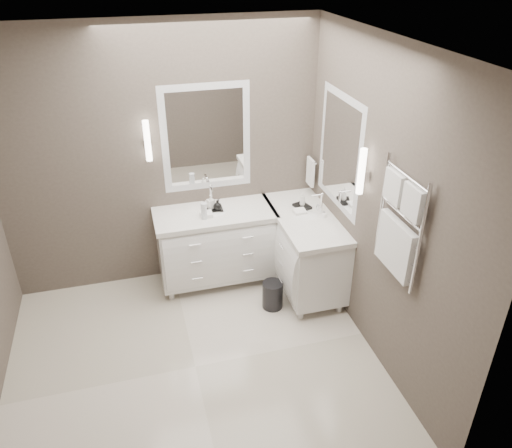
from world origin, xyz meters
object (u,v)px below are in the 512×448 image
object	(u,v)px
vanity_right	(304,246)
waste_bin	(273,295)
towel_ladder	(398,229)
vanity_back	(216,242)

from	to	relation	value
vanity_right	waste_bin	size ratio (longest dim) A/B	4.24
waste_bin	towel_ladder	bearing A→B (deg)	-57.42
vanity_right	waste_bin	distance (m)	0.61
towel_ladder	waste_bin	distance (m)	1.74
towel_ladder	waste_bin	bearing A→B (deg)	122.58
vanity_right	towel_ladder	xyz separation A→B (m)	(0.23, -1.30, 0.91)
vanity_back	waste_bin	distance (m)	0.83
vanity_right	waste_bin	xyz separation A→B (m)	(-0.43, -0.28, -0.34)
vanity_right	waste_bin	bearing A→B (deg)	-146.41
vanity_back	towel_ladder	size ratio (longest dim) A/B	1.38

